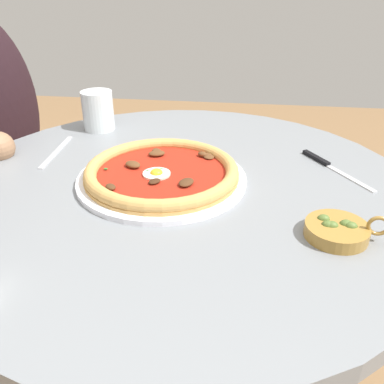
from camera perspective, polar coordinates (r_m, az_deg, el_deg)
name	(u,v)px	position (r m, az deg, el deg)	size (l,w,h in m)	color
dining_table	(181,257)	(0.90, -1.55, -8.73)	(0.92, 0.92, 0.73)	gray
pizza_on_plate	(162,173)	(0.81, -4.12, 2.54)	(0.33, 0.33, 0.04)	white
water_glass	(98,113)	(1.10, -12.58, 10.40)	(0.08, 0.08, 0.10)	silver
steak_knife	(326,164)	(0.93, 17.72, 3.64)	(0.12, 0.18, 0.01)	silver
olive_pan	(338,230)	(0.69, 19.11, -4.89)	(0.12, 0.10, 0.05)	olive
fork_utensil	(57,152)	(0.99, -17.87, 5.22)	(0.02, 0.18, 0.00)	#BCBCC1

